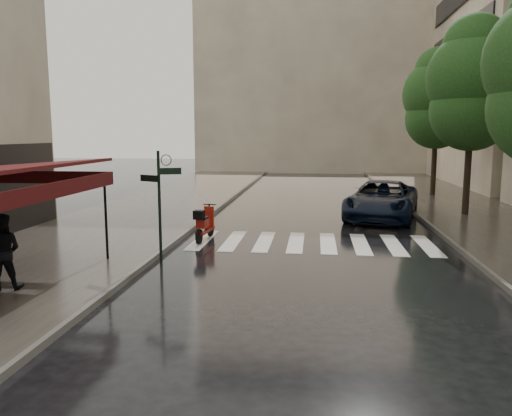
# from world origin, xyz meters

# --- Properties ---
(ground) EXTENTS (120.00, 120.00, 0.00)m
(ground) POSITION_xyz_m (0.00, 0.00, 0.00)
(ground) COLOR black
(ground) RESTS_ON ground
(sidewalk_near) EXTENTS (6.00, 60.00, 0.12)m
(sidewalk_near) POSITION_xyz_m (-4.50, 12.00, 0.06)
(sidewalk_near) COLOR #38332D
(sidewalk_near) RESTS_ON ground
(sidewalk_far) EXTENTS (5.50, 60.00, 0.12)m
(sidewalk_far) POSITION_xyz_m (10.25, 12.00, 0.06)
(sidewalk_far) COLOR #38332D
(sidewalk_far) RESTS_ON ground
(curb_near) EXTENTS (0.12, 60.00, 0.16)m
(curb_near) POSITION_xyz_m (-1.45, 12.00, 0.07)
(curb_near) COLOR #595651
(curb_near) RESTS_ON ground
(curb_far) EXTENTS (0.12, 60.00, 0.16)m
(curb_far) POSITION_xyz_m (7.45, 12.00, 0.07)
(curb_far) COLOR #595651
(curb_far) RESTS_ON ground
(crosswalk) EXTENTS (7.85, 3.20, 0.01)m
(crosswalk) POSITION_xyz_m (2.98, 6.00, 0.01)
(crosswalk) COLOR silver
(crosswalk) RESTS_ON ground
(signpost) EXTENTS (1.17, 0.29, 3.10)m
(signpost) POSITION_xyz_m (-1.19, 3.00, 1.83)
(signpost) COLOR black
(signpost) RESTS_ON ground
(backdrop_building) EXTENTS (22.00, 6.00, 20.00)m
(backdrop_building) POSITION_xyz_m (3.00, 38.00, 10.00)
(backdrop_building) COLOR gray
(backdrop_building) RESTS_ON ground
(tree_mid) EXTENTS (3.80, 3.80, 8.34)m
(tree_mid) POSITION_xyz_m (9.50, 12.00, 5.59)
(tree_mid) COLOR black
(tree_mid) RESTS_ON sidewalk_far
(tree_far) EXTENTS (3.80, 3.80, 8.16)m
(tree_far) POSITION_xyz_m (9.70, 19.00, 5.46)
(tree_far) COLOR black
(tree_far) RESTS_ON sidewalk_far
(pedestrian_terrace) EXTENTS (0.99, 0.86, 1.71)m
(pedestrian_terrace) POSITION_xyz_m (-3.82, -0.15, 0.98)
(pedestrian_terrace) COLOR black
(pedestrian_terrace) RESTS_ON sidewalk_near
(scooter) EXTENTS (0.52, 1.74, 1.15)m
(scooter) POSITION_xyz_m (-0.63, 5.98, 0.53)
(scooter) COLOR black
(scooter) RESTS_ON ground
(parked_car) EXTENTS (3.95, 6.20, 1.59)m
(parked_car) POSITION_xyz_m (5.87, 11.16, 0.80)
(parked_car) COLOR black
(parked_car) RESTS_ON ground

